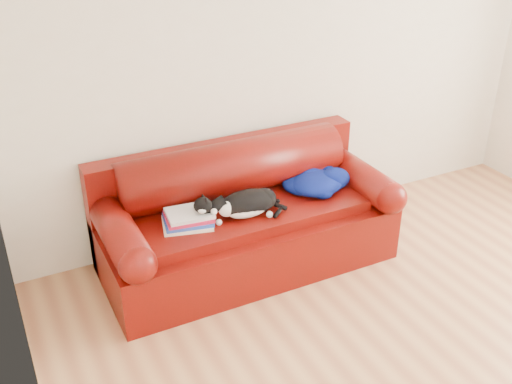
{
  "coord_description": "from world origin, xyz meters",
  "views": [
    {
      "loc": [
        -2.26,
        -1.87,
        2.58
      ],
      "look_at": [
        -0.65,
        1.35,
        0.67
      ],
      "focal_mm": 42.0,
      "sensor_mm": 36.0,
      "label": 1
    }
  ],
  "objects_px": {
    "sofa_base": "(247,236)",
    "cat": "(247,204)",
    "book_stack": "(188,219)",
    "blanket": "(317,181)"
  },
  "relations": [
    {
      "from": "sofa_base",
      "to": "cat",
      "type": "distance_m",
      "value": 0.37
    },
    {
      "from": "blanket",
      "to": "sofa_base",
      "type": "bearing_deg",
      "value": 178.36
    },
    {
      "from": "sofa_base",
      "to": "cat",
      "type": "relative_size",
      "value": 3.48
    },
    {
      "from": "book_stack",
      "to": "sofa_base",
      "type": "bearing_deg",
      "value": 8.65
    },
    {
      "from": "sofa_base",
      "to": "book_stack",
      "type": "bearing_deg",
      "value": -171.35
    },
    {
      "from": "book_stack",
      "to": "blanket",
      "type": "relative_size",
      "value": 0.67
    },
    {
      "from": "cat",
      "to": "blanket",
      "type": "relative_size",
      "value": 1.07
    },
    {
      "from": "sofa_base",
      "to": "cat",
      "type": "bearing_deg",
      "value": -114.76
    },
    {
      "from": "sofa_base",
      "to": "book_stack",
      "type": "height_order",
      "value": "book_stack"
    },
    {
      "from": "book_stack",
      "to": "blanket",
      "type": "bearing_deg",
      "value": 3.05
    }
  ]
}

